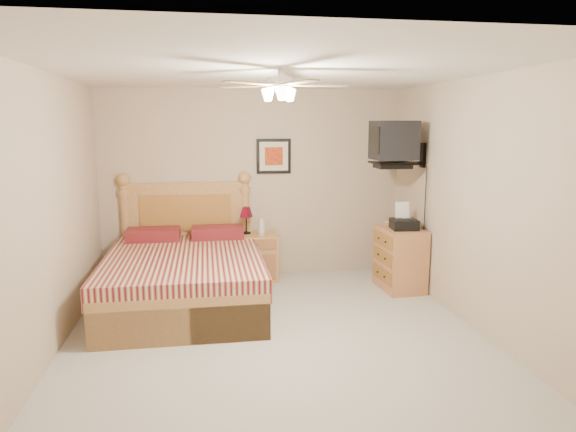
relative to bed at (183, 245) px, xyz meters
name	(u,v)px	position (x,y,z in m)	size (l,w,h in m)	color
floor	(277,340)	(0.90, -1.12, -0.72)	(4.50, 4.50, 0.00)	#A8A297
ceiling	(276,70)	(0.90, -1.12, 1.78)	(4.00, 4.50, 0.04)	white
wall_back	(254,184)	(0.90, 1.13, 0.53)	(4.00, 0.04, 2.50)	tan
wall_front	(341,288)	(0.90, -3.37, 0.53)	(4.00, 0.04, 2.50)	tan
wall_left	(45,218)	(-1.10, -1.12, 0.53)	(0.04, 4.50, 2.50)	tan
wall_right	(480,206)	(2.90, -1.12, 0.53)	(0.04, 4.50, 2.50)	tan
bed	(183,245)	(0.00, 0.00, 0.00)	(1.68, 2.21, 1.43)	#A46E3E
nightstand	(256,257)	(0.89, 0.88, -0.41)	(0.57, 0.43, 0.62)	#A56C37
table_lamp	(246,220)	(0.78, 0.93, 0.08)	(0.19, 0.19, 0.35)	#580514
lotion_bottle	(262,225)	(0.97, 0.84, 0.03)	(0.10, 0.10, 0.26)	silver
framed_picture	(274,156)	(1.17, 1.11, 0.90)	(0.46, 0.04, 0.46)	black
dresser	(400,259)	(2.63, 0.20, -0.33)	(0.46, 0.66, 0.78)	#B37246
fax_machine	(404,216)	(2.64, 0.13, 0.22)	(0.30, 0.32, 0.32)	black
magazine_lower	(390,223)	(2.58, 0.46, 0.07)	(0.18, 0.24, 0.02)	beige
magazine_upper	(391,221)	(2.60, 0.47, 0.10)	(0.20, 0.27, 0.02)	gray
wall_tv	(405,144)	(2.65, 0.22, 1.09)	(0.56, 0.46, 0.58)	black
ceiling_fan	(280,85)	(0.90, -1.32, 1.64)	(1.14, 1.14, 0.28)	silver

